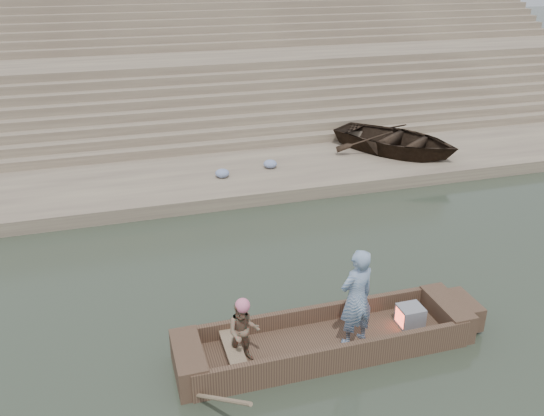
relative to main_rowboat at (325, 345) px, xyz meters
name	(u,v)px	position (x,y,z in m)	size (l,w,h in m)	color
ground	(464,301)	(3.44, 0.66, -0.11)	(120.00, 120.00, 0.00)	#293326
lower_landing	(326,168)	(3.44, 8.66, 0.09)	(32.00, 4.00, 0.40)	gray
mid_landing	(265,86)	(3.44, 16.16, 1.29)	(32.00, 3.00, 2.80)	gray
upper_landing	(230,37)	(3.44, 23.16, 2.49)	(32.00, 3.00, 5.20)	gray
ghat_steps	(255,70)	(3.44, 17.85, 1.69)	(32.00, 11.00, 5.20)	gray
main_rowboat	(325,345)	(0.00, 0.00, 0.00)	(5.00, 1.30, 0.22)	brown
rowboat_trim	(336,335)	(0.21, -0.01, 0.20)	(6.04, 2.63, 1.87)	brown
standing_man	(356,298)	(0.48, -0.19, 1.07)	(0.70, 0.46, 1.93)	navy
rowing_man	(243,332)	(-1.58, -0.09, 0.71)	(0.58, 0.45, 1.20)	#2B815C
television	(410,316)	(1.73, 0.00, 0.31)	(0.46, 0.42, 0.40)	gray
beached_rowboat	(396,140)	(6.11, 8.90, 0.75)	(3.15, 4.42, 0.91)	#2D2116
cloth_bundles	(247,168)	(0.64, 8.48, 0.42)	(2.11, 0.83, 0.26)	#3F5999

